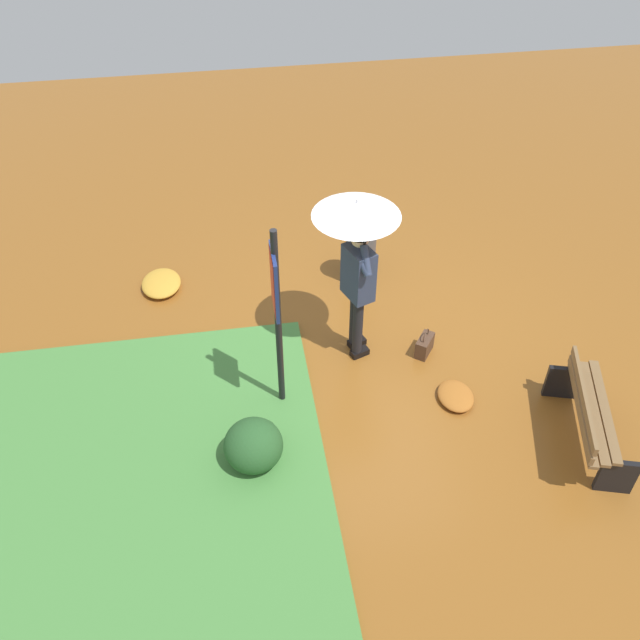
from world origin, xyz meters
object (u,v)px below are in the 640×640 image
Objects in this scene: handbag at (425,345)px; trash_bin at (360,254)px; person_with_umbrella at (357,241)px; park_bench at (588,415)px; info_sign_post at (276,303)px.

handbag is 0.44× the size of trash_bin.
park_bench is at bearing -130.82° from person_with_umbrella.
person_with_umbrella is 0.89× the size of info_sign_post.
person_with_umbrella is at bearing 72.67° from handbag.
trash_bin is at bearing -15.00° from person_with_umbrella.
handbag is at bearing -107.33° from person_with_umbrella.
person_with_umbrella is 2.45× the size of trash_bin.
person_with_umbrella is at bearing -51.95° from info_sign_post.
trash_bin is at bearing -32.66° from info_sign_post.
handbag is (0.50, -1.79, -1.32)m from info_sign_post.
info_sign_post is (-0.76, 0.97, -0.11)m from person_with_umbrella.
trash_bin is (2.05, -1.31, -1.03)m from info_sign_post.
park_bench is at bearing -150.54° from trash_bin.
park_bench is at bearing -140.68° from handbag.
person_with_umbrella is 5.53× the size of handbag.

